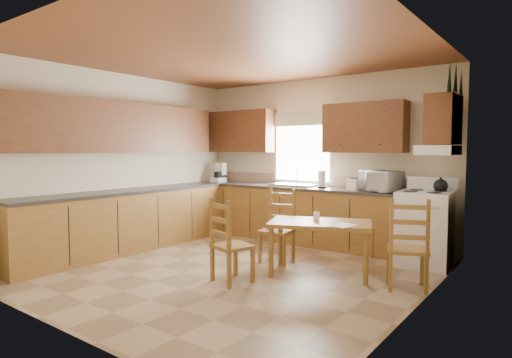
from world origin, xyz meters
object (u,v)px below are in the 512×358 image
Objects in this scene: chair_near_left at (232,240)px; chair_near_right at (407,243)px; chair_far_right at (367,223)px; dining_table at (320,248)px; chair_far_left at (277,226)px; microwave at (381,181)px; stove at (424,229)px.

chair_near_left is 0.96× the size of chair_near_right.
chair_near_right is at bearing -47.61° from chair_far_right.
chair_near_left is 2.30m from chair_far_right.
chair_far_right is (0.07, 1.30, 0.14)m from dining_table.
chair_far_left is (-0.08, 1.04, 0.01)m from chair_near_left.
microwave is at bearing 58.14° from dining_table.
dining_table is (-0.23, -1.40, -0.75)m from microwave.
chair_far_left is at bearing -121.59° from chair_far_right.
dining_table is 1.21× the size of chair_near_right.
microwave reaches higher than chair_far_right.
chair_near_left is 1.05× the size of chair_far_right.
chair_far_right is (0.81, 1.14, -0.03)m from chair_far_left.
chair_far_right is at bearing 44.79° from chair_far_left.
stove is 1.94m from chair_far_left.
chair_far_left is (-1.66, -0.99, 0.01)m from stove.
stove is at bearing 0.24° from microwave.
chair_near_right is (0.80, -1.31, -0.57)m from microwave.
chair_near_right is (0.11, -1.07, 0.02)m from stove.
dining_table is at bearing -88.89° from chair_far_right.
stove is at bearing -106.94° from chair_near_right.
stove is 1.04× the size of chair_far_right.
microwave reaches higher than dining_table.
dining_table is 1.05m from chair_near_right.
chair_far_right is (0.73, 2.18, -0.02)m from chair_near_left.
chair_far_right reaches higher than dining_table.
chair_near_left is at bearing -132.36° from stove.
chair_near_left is (-1.58, -2.04, 0.00)m from stove.
microwave is at bearing 34.50° from chair_far_right.
chair_near_right is at bearing -17.66° from dining_table.
chair_near_right reaches higher than chair_near_left.
microwave is 2.51m from chair_near_left.
chair_far_left is at bearing -109.01° from microwave.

